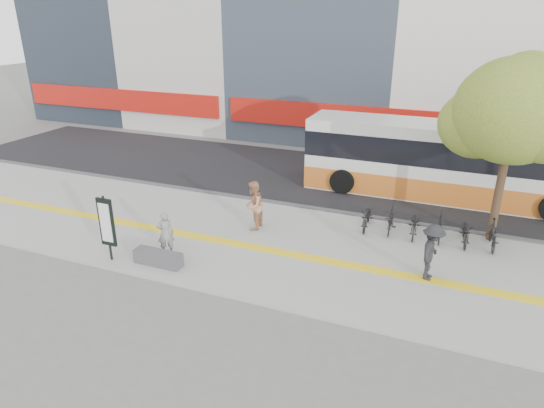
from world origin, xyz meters
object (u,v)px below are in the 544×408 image
at_px(bus, 445,164).
at_px(bench, 158,258).
at_px(signboard, 107,223).
at_px(street_tree, 513,113).
at_px(seated_woman, 166,233).
at_px(pedestrian_tan, 253,206).
at_px(pedestrian_dark, 432,252).

bearing_deg(bus, bench, -129.24).
relative_size(signboard, street_tree, 0.35).
bearing_deg(seated_woman, pedestrian_tan, -155.76).
xyz_separation_m(seated_woman, pedestrian_tan, (1.86, 2.87, 0.16)).
distance_m(street_tree, pedestrian_tan, 9.13).
relative_size(signboard, bus, 0.19).
bearing_deg(bench, street_tree, 31.62).
xyz_separation_m(bus, seated_woman, (-8.06, -9.00, -0.70)).
bearing_deg(seated_woman, signboard, 1.68).
xyz_separation_m(signboard, bus, (9.52, 10.01, 0.17)).
bearing_deg(street_tree, bench, -148.38).
bearing_deg(signboard, pedestrian_tan, 49.38).
bearing_deg(pedestrian_tan, signboard, -42.14).
distance_m(signboard, pedestrian_dark, 9.97).
relative_size(bench, street_tree, 0.25).
bearing_deg(pedestrian_dark, street_tree, -19.70).
height_order(bench, bus, bus).
relative_size(bench, pedestrian_tan, 0.87).
height_order(bench, signboard, signboard).
xyz_separation_m(signboard, seated_woman, (1.46, 1.00, -0.53)).
relative_size(bus, pedestrian_dark, 6.69).
xyz_separation_m(seated_woman, pedestrian_dark, (8.15, 1.61, 0.13)).
xyz_separation_m(signboard, pedestrian_dark, (9.61, 2.61, -0.41)).
height_order(street_tree, pedestrian_dark, street_tree).
relative_size(signboard, pedestrian_dark, 1.25).
height_order(bus, pedestrian_dark, bus).
distance_m(signboard, pedestrian_tan, 5.11).
distance_m(bench, seated_woman, 0.88).
distance_m(bench, pedestrian_tan, 4.01).
bearing_deg(pedestrian_dark, bench, 111.81).
height_order(bench, pedestrian_tan, pedestrian_tan).
bearing_deg(bench, signboard, -169.19).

